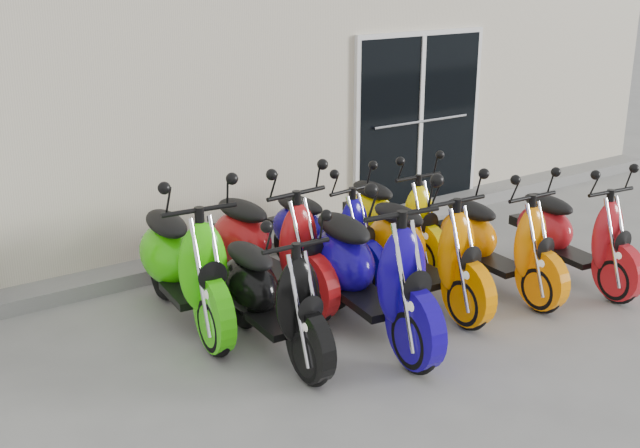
# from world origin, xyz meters

# --- Properties ---
(ground) EXTENTS (80.00, 80.00, 0.00)m
(ground) POSITION_xyz_m (0.00, 0.00, 0.00)
(ground) COLOR gray
(ground) RESTS_ON ground
(building) EXTENTS (14.00, 6.00, 3.20)m
(building) POSITION_xyz_m (0.00, 5.20, 1.60)
(building) COLOR beige
(building) RESTS_ON ground
(front_step) EXTENTS (14.00, 0.40, 0.15)m
(front_step) POSITION_xyz_m (0.00, 2.02, 0.07)
(front_step) COLOR gray
(front_step) RESTS_ON ground
(door_right) EXTENTS (2.02, 0.08, 2.22)m
(door_right) POSITION_xyz_m (2.60, 2.17, 1.26)
(door_right) COLOR black
(door_right) RESTS_ON front_step
(scooter_front_black) EXTENTS (0.76, 1.85, 1.34)m
(scooter_front_black) POSITION_xyz_m (-0.99, -0.14, 0.67)
(scooter_front_black) COLOR black
(scooter_front_black) RESTS_ON ground
(scooter_front_blue) EXTENTS (1.03, 2.20, 1.57)m
(scooter_front_blue) POSITION_xyz_m (-0.14, -0.35, 0.78)
(scooter_front_blue) COLOR #140497
(scooter_front_blue) RESTS_ON ground
(scooter_front_orange_a) EXTENTS (0.81, 1.95, 1.41)m
(scooter_front_orange_a) POSITION_xyz_m (0.71, -0.09, 0.71)
(scooter_front_orange_a) COLOR #FF8700
(scooter_front_orange_a) RESTS_ON ground
(scooter_front_orange_b) EXTENTS (0.74, 1.84, 1.33)m
(scooter_front_orange_b) POSITION_xyz_m (1.51, -0.26, 0.67)
(scooter_front_orange_b) COLOR orange
(scooter_front_orange_b) RESTS_ON ground
(scooter_front_red) EXTENTS (0.84, 1.84, 1.32)m
(scooter_front_red) POSITION_xyz_m (2.32, -0.54, 0.66)
(scooter_front_red) COLOR red
(scooter_front_red) RESTS_ON ground
(scooter_back_green) EXTENTS (0.94, 2.10, 1.50)m
(scooter_back_green) POSITION_xyz_m (-1.34, 0.78, 0.75)
(scooter_back_green) COLOR #39E40B
(scooter_back_green) RESTS_ON ground
(scooter_back_red) EXTENTS (0.88, 2.03, 1.46)m
(scooter_back_red) POSITION_xyz_m (-0.45, 0.81, 0.73)
(scooter_back_red) COLOR red
(scooter_back_red) RESTS_ON ground
(scooter_back_blue) EXTENTS (0.85, 1.84, 1.31)m
(scooter_back_blue) POSITION_xyz_m (0.27, 0.91, 0.66)
(scooter_back_blue) COLOR #10048F
(scooter_back_blue) RESTS_ON ground
(scooter_back_yellow) EXTENTS (0.73, 1.80, 1.31)m
(scooter_back_yellow) POSITION_xyz_m (1.17, 0.91, 0.65)
(scooter_back_yellow) COLOR #FFDE00
(scooter_back_yellow) RESTS_ON ground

